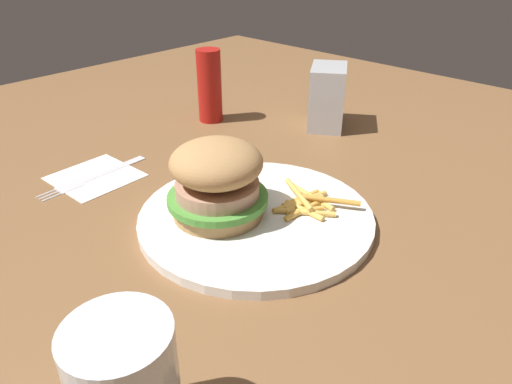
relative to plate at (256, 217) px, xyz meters
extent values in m
plane|color=brown|center=(0.02, -0.02, -0.01)|extent=(1.60, 1.60, 0.00)
cylinder|color=white|center=(0.00, 0.00, 0.00)|extent=(0.29, 0.29, 0.01)
cylinder|color=tan|center=(0.03, -0.03, 0.02)|extent=(0.11, 0.11, 0.02)
cylinder|color=#4C9338|center=(0.03, -0.03, 0.03)|extent=(0.12, 0.12, 0.01)
cylinder|color=tan|center=(0.03, -0.03, 0.04)|extent=(0.10, 0.10, 0.02)
ellipsoid|color=tan|center=(0.03, -0.03, 0.08)|extent=(0.11, 0.11, 0.05)
cylinder|color=gold|center=(-0.06, 0.02, 0.01)|extent=(0.06, 0.02, 0.01)
cylinder|color=gold|center=(-0.04, 0.04, 0.01)|extent=(0.06, 0.01, 0.01)
cylinder|color=gold|center=(-0.04, 0.04, 0.01)|extent=(0.04, 0.03, 0.01)
cylinder|color=#E5B251|center=(-0.05, 0.03, 0.01)|extent=(0.08, 0.03, 0.01)
cylinder|color=#E5B251|center=(-0.06, 0.03, 0.01)|extent=(0.06, 0.02, 0.01)
cylinder|color=#E5B251|center=(-0.04, 0.04, 0.01)|extent=(0.01, 0.06, 0.01)
cylinder|color=#E5B251|center=(-0.07, 0.03, 0.01)|extent=(0.02, 0.08, 0.01)
cylinder|color=#E5B251|center=(-0.06, 0.02, 0.02)|extent=(0.04, 0.07, 0.01)
cylinder|color=#E5B251|center=(-0.04, 0.05, 0.01)|extent=(0.05, 0.06, 0.01)
cylinder|color=gold|center=(-0.07, 0.06, 0.02)|extent=(0.04, 0.07, 0.01)
cube|color=white|center=(0.07, -0.25, -0.01)|extent=(0.11, 0.11, 0.00)
cube|color=silver|center=(0.04, -0.26, 0.00)|extent=(0.11, 0.02, 0.00)
cube|color=silver|center=(0.11, -0.25, 0.00)|extent=(0.04, 0.03, 0.00)
cylinder|color=silver|center=(0.15, -0.26, 0.00)|extent=(0.03, 0.00, 0.00)
cylinder|color=silver|center=(0.15, -0.25, 0.00)|extent=(0.03, 0.00, 0.00)
cylinder|color=silver|center=(0.15, -0.24, 0.00)|extent=(0.03, 0.00, 0.00)
cube|color=#B7BABF|center=(-0.32, -0.13, 0.05)|extent=(0.11, 0.10, 0.11)
cylinder|color=#B21914|center=(-0.20, -0.30, 0.06)|extent=(0.04, 0.04, 0.13)
camera|label=1|loc=(0.37, 0.34, 0.32)|focal=33.69mm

